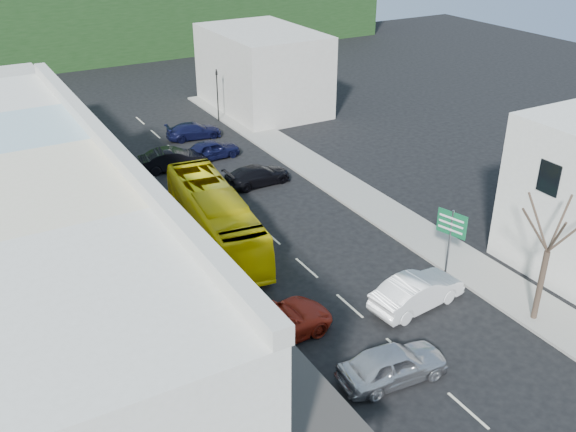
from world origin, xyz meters
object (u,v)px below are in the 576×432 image
object	(u,v)px
traffic_signal	(217,95)
pedestrian_left	(172,308)
car_red	(277,323)
direction_sign	(449,243)
street_tree	(547,252)
car_white	(417,294)
bus	(215,218)
car_silver	(393,366)

from	to	relation	value
traffic_signal	pedestrian_left	bearing A→B (deg)	52.94
car_red	direction_sign	size ratio (longest dim) A/B	1.25
pedestrian_left	traffic_signal	bearing A→B (deg)	-14.64
traffic_signal	street_tree	bearing A→B (deg)	82.44
car_red	street_tree	distance (m)	12.33
car_red	direction_sign	bearing A→B (deg)	-91.38
street_tree	traffic_signal	size ratio (longest dim) A/B	1.64
pedestrian_left	street_tree	size ratio (longest dim) A/B	0.23
car_white	car_red	world-z (taller)	same
direction_sign	bus	bearing A→B (deg)	119.16
bus	car_white	xyz separation A→B (m)	(5.80, -10.44, -0.85)
pedestrian_left	street_tree	xyz separation A→B (m)	(14.69, -7.80, 2.67)
bus	pedestrian_left	distance (m)	7.92
car_red	pedestrian_left	bearing A→B (deg)	48.63
car_white	traffic_signal	bearing A→B (deg)	-12.54
street_tree	car_red	bearing A→B (deg)	156.24
street_tree	traffic_signal	xyz separation A→B (m)	(-0.85, 33.77, -1.43)
direction_sign	street_tree	size ratio (longest dim) A/B	0.50
bus	traffic_signal	distance (m)	21.70
car_silver	street_tree	bearing A→B (deg)	-85.12
car_white	street_tree	size ratio (longest dim) A/B	0.60
bus	car_silver	bearing A→B (deg)	-76.78
bus	car_white	size ratio (longest dim) A/B	2.64
car_silver	traffic_signal	distance (m)	34.58
car_white	bus	bearing A→B (deg)	22.54
car_silver	pedestrian_left	distance (m)	10.11
car_silver	direction_sign	bearing A→B (deg)	-50.80
bus	car_white	world-z (taller)	bus
bus	car_silver	distance (m)	14.12
car_silver	pedestrian_left	bearing A→B (deg)	44.67
car_silver	car_white	bearing A→B (deg)	-44.82
direction_sign	street_tree	distance (m)	5.46
car_white	direction_sign	size ratio (longest dim) A/B	1.19
car_white	direction_sign	distance (m)	3.73
bus	street_tree	bearing A→B (deg)	-48.21
traffic_signal	bus	bearing A→B (deg)	56.56
car_silver	direction_sign	xyz separation A→B (m)	(7.45, 5.06, 1.14)
car_silver	direction_sign	distance (m)	9.08
bus	pedestrian_left	xyz separation A→B (m)	(-4.87, -6.23, -0.55)
car_white	traffic_signal	size ratio (longest dim) A/B	0.98
pedestrian_left	street_tree	distance (m)	16.85
car_red	pedestrian_left	world-z (taller)	pedestrian_left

